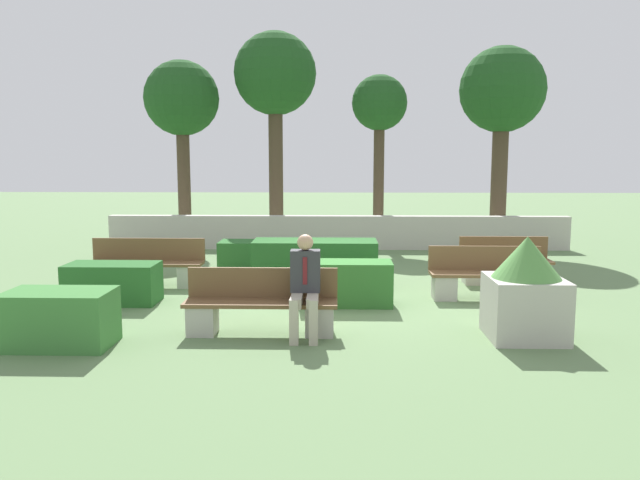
% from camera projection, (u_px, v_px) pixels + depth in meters
% --- Properties ---
extents(ground_plane, '(60.00, 60.00, 0.00)m').
position_uv_depth(ground_plane, '(338.00, 299.00, 10.13)').
color(ground_plane, '#607F51').
extents(perimeter_wall, '(11.43, 0.30, 0.83)m').
position_uv_depth(perimeter_wall, '(337.00, 232.00, 15.55)').
color(perimeter_wall, '#B7B2A8').
rests_on(perimeter_wall, ground_plane).
extents(bench_front, '(1.99, 0.49, 0.84)m').
position_uv_depth(bench_front, '(261.00, 309.00, 8.13)').
color(bench_front, brown).
rests_on(bench_front, ground_plane).
extents(bench_left_side, '(1.62, 0.48, 0.84)m').
position_uv_depth(bench_left_side, '(505.00, 266.00, 11.34)').
color(bench_left_side, brown).
rests_on(bench_left_side, ground_plane).
extents(bench_right_side, '(1.84, 0.48, 0.84)m').
position_uv_depth(bench_right_side, '(487.00, 279.00, 10.11)').
color(bench_right_side, brown).
rests_on(bench_right_side, ground_plane).
extents(bench_back, '(2.04, 0.48, 0.84)m').
position_uv_depth(bench_back, '(146.00, 268.00, 11.10)').
color(bench_back, brown).
rests_on(bench_back, ground_plane).
extents(person_seated_man, '(0.38, 0.64, 1.31)m').
position_uv_depth(person_seated_man, '(305.00, 282.00, 7.92)').
color(person_seated_man, '#B2A893').
rests_on(person_seated_man, ground_plane).
extents(hedge_block_near_left, '(1.10, 0.72, 0.60)m').
position_uv_depth(hedge_block_near_left, '(247.00, 256.00, 12.61)').
color(hedge_block_near_left, '#286028').
rests_on(hedge_block_near_left, ground_plane).
extents(hedge_block_near_right, '(2.18, 0.80, 0.83)m').
position_uv_depth(hedge_block_near_right, '(315.00, 264.00, 11.02)').
color(hedge_block_near_right, '#235623').
rests_on(hedge_block_near_right, ground_plane).
extents(hedge_block_mid_left, '(1.44, 0.62, 0.68)m').
position_uv_depth(hedge_block_mid_left, '(346.00, 283.00, 9.70)').
color(hedge_block_mid_left, '#33702D').
rests_on(hedge_block_mid_left, ground_plane).
extents(hedge_block_mid_right, '(1.42, 0.69, 0.63)m').
position_uv_depth(hedge_block_mid_right, '(113.00, 283.00, 9.83)').
color(hedge_block_mid_right, '#286028').
rests_on(hedge_block_mid_right, ground_plane).
extents(hedge_block_far_left, '(1.26, 0.74, 0.69)m').
position_uv_depth(hedge_block_far_left, '(60.00, 319.00, 7.57)').
color(hedge_block_far_left, '#3D7A38').
rests_on(hedge_block_far_left, ground_plane).
extents(planter_corner_left, '(0.92, 0.92, 1.31)m').
position_uv_depth(planter_corner_left, '(526.00, 289.00, 7.88)').
color(planter_corner_left, '#B7B2A8').
rests_on(planter_corner_left, ground_plane).
extents(tree_leftmost, '(1.97, 1.97, 4.81)m').
position_uv_depth(tree_leftmost, '(182.00, 102.00, 16.42)').
color(tree_leftmost, '#473828').
rests_on(tree_leftmost, ground_plane).
extents(tree_center_left, '(2.18, 2.18, 5.56)m').
position_uv_depth(tree_center_left, '(275.00, 78.00, 16.44)').
color(tree_center_left, '#473828').
rests_on(tree_center_left, ground_plane).
extents(tree_center_right, '(1.45, 1.45, 4.42)m').
position_uv_depth(tree_center_right, '(380.00, 109.00, 16.32)').
color(tree_center_right, '#473828').
rests_on(tree_center_right, ground_plane).
extents(tree_rightmost, '(2.17, 2.17, 5.07)m').
position_uv_depth(tree_rightmost, '(502.00, 94.00, 15.80)').
color(tree_rightmost, '#473828').
rests_on(tree_rightmost, ground_plane).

